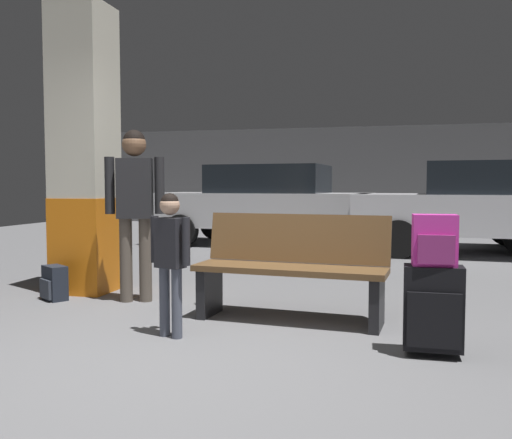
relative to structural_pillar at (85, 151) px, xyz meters
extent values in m
cube|color=slate|center=(1.80, 1.91, -1.54)|extent=(18.00, 18.00, 0.10)
cube|color=#565658|center=(1.80, 10.77, -0.09)|extent=(18.00, 0.12, 2.80)
cube|color=orange|center=(0.00, 0.00, -0.99)|extent=(0.57, 0.57, 1.00)
cube|color=beige|center=(0.00, 0.00, 0.51)|extent=(0.56, 0.56, 2.01)
cube|color=brown|center=(2.34, -0.78, -1.05)|extent=(1.63, 0.59, 0.05)
cube|color=brown|center=(2.37, -0.53, -0.82)|extent=(1.60, 0.26, 0.42)
cube|color=black|center=(1.63, -0.72, -1.29)|extent=(0.12, 0.41, 0.41)
cube|color=black|center=(3.06, -0.85, -1.29)|extent=(0.12, 0.41, 0.41)
cube|color=black|center=(3.44, -1.46, -1.17)|extent=(0.38, 0.20, 0.56)
cube|color=black|center=(3.44, -1.57, -1.23)|extent=(0.34, 0.03, 0.36)
cube|color=#A5A5AA|center=(3.44, -1.38, -0.90)|extent=(0.14, 0.02, 0.02)
cylinder|color=black|center=(3.28, -1.37, -1.47)|extent=(0.02, 0.04, 0.04)
cylinder|color=black|center=(3.60, -1.37, -1.47)|extent=(0.02, 0.04, 0.04)
cube|color=#D833A5|center=(3.44, -1.46, -0.72)|extent=(0.29, 0.17, 0.34)
cube|color=#8E2B70|center=(3.44, -1.55, -0.77)|extent=(0.23, 0.04, 0.19)
cylinder|color=black|center=(3.44, -1.46, -0.56)|extent=(0.06, 0.03, 0.02)
cylinder|color=#4C5160|center=(1.62, -1.47, -1.23)|extent=(0.08, 0.08, 0.52)
cylinder|color=#4C5160|center=(1.51, -1.43, -1.23)|extent=(0.08, 0.08, 0.52)
cube|color=#232328|center=(1.57, -1.45, -0.78)|extent=(0.24, 0.19, 0.37)
cylinder|color=#232328|center=(1.71, -1.50, -0.77)|extent=(0.06, 0.06, 0.35)
cylinder|color=#232328|center=(1.42, -1.40, -0.77)|extent=(0.06, 0.06, 0.35)
sphere|color=tan|center=(1.57, -1.45, -0.51)|extent=(0.15, 0.15, 0.15)
sphere|color=black|center=(1.57, -1.45, -0.48)|extent=(0.14, 0.14, 0.14)
cylinder|color=red|center=(1.53, -1.32, -0.77)|extent=(0.06, 0.06, 0.10)
cylinder|color=red|center=(1.53, -1.32, -0.69)|extent=(0.01, 0.01, 0.06)
cylinder|color=brown|center=(0.83, -0.32, -1.09)|extent=(0.12, 0.12, 0.82)
cylinder|color=brown|center=(0.66, -0.38, -1.09)|extent=(0.12, 0.12, 0.82)
cube|color=#232326|center=(0.75, -0.35, -0.39)|extent=(0.38, 0.29, 0.58)
cylinder|color=#232326|center=(0.97, -0.28, -0.36)|extent=(0.10, 0.10, 0.55)
cylinder|color=#232326|center=(0.52, -0.42, -0.36)|extent=(0.10, 0.10, 0.55)
sphere|color=brown|center=(0.75, -0.35, 0.03)|extent=(0.23, 0.23, 0.23)
sphere|color=black|center=(0.75, -0.35, 0.07)|extent=(0.21, 0.21, 0.21)
cube|color=#1E232D|center=(-0.07, -0.48, -1.32)|extent=(0.32, 0.29, 0.34)
cube|color=#333842|center=(-0.12, -0.55, -1.38)|extent=(0.21, 0.15, 0.19)
cylinder|color=black|center=(-0.07, -0.48, -1.17)|extent=(0.06, 0.05, 0.02)
cube|color=silver|center=(0.77, 4.95, -0.82)|extent=(4.22, 2.01, 0.64)
cube|color=black|center=(0.92, 4.94, -0.24)|extent=(2.21, 1.70, 0.52)
cylinder|color=black|center=(-0.59, 4.25, -1.19)|extent=(0.61, 0.25, 0.60)
cylinder|color=black|center=(-0.47, 5.85, -1.19)|extent=(0.61, 0.25, 0.60)
cylinder|color=black|center=(2.00, 4.05, -1.19)|extent=(0.61, 0.25, 0.60)
cylinder|color=black|center=(2.12, 5.65, -1.19)|extent=(0.61, 0.25, 0.60)
cylinder|color=black|center=(5.28, 5.96, -1.19)|extent=(0.61, 0.22, 0.60)
cube|color=silver|center=(4.62, 4.28, -0.82)|extent=(4.19, 1.94, 0.64)
cube|color=black|center=(4.77, 4.27, -0.24)|extent=(2.19, 1.66, 0.52)
cylinder|color=black|center=(3.28, 3.55, -1.19)|extent=(0.61, 0.23, 0.60)
cylinder|color=black|center=(3.37, 5.15, -1.19)|extent=(0.61, 0.23, 0.60)
camera|label=1|loc=(3.15, -5.24, -0.36)|focal=38.60mm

